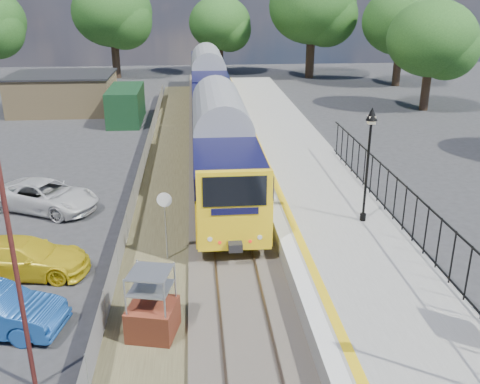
{
  "coord_description": "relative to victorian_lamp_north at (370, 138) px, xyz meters",
  "views": [
    {
      "loc": [
        -1.33,
        -13.16,
        9.63
      ],
      "look_at": [
        0.41,
        6.74,
        2.0
      ],
      "focal_mm": 40.0,
      "sensor_mm": 36.0,
      "label": 1
    }
  ],
  "objects": [
    {
      "name": "speed_sign",
      "position": [
        -7.8,
        -1.0,
        -2.44
      ],
      "size": [
        0.55,
        0.12,
        2.74
      ],
      "rotation": [
        0.0,
        0.0,
        -0.1
      ],
      "color": "#999EA3",
      "rests_on": "ground"
    },
    {
      "name": "palisade_fence",
      "position": [
        1.25,
        -3.76,
        -2.46
      ],
      "size": [
        0.12,
        26.0,
        2.0
      ],
      "color": "black",
      "rests_on": "platform"
    },
    {
      "name": "brick_plinth",
      "position": [
        -8.02,
        -5.67,
        -3.26
      ],
      "size": [
        1.61,
        1.61,
        2.16
      ],
      "rotation": [
        0.0,
        0.0,
        -0.23
      ],
      "color": "brown",
      "rests_on": "ground"
    },
    {
      "name": "track_bed",
      "position": [
        -5.77,
        3.67,
        -4.21
      ],
      "size": [
        5.9,
        80.0,
        0.29
      ],
      "color": "#473F38",
      "rests_on": "ground"
    },
    {
      "name": "outbuilding",
      "position": [
        -16.21,
        25.21,
        -2.78
      ],
      "size": [
        10.8,
        10.1,
        3.12
      ],
      "color": "tan",
      "rests_on": "ground"
    },
    {
      "name": "ground",
      "position": [
        -5.3,
        -6.0,
        -4.3
      ],
      "size": [
        120.0,
        120.0,
        0.0
      ],
      "primitive_type": "plane",
      "color": "#2D2D30",
      "rests_on": "ground"
    },
    {
      "name": "wire_fence",
      "position": [
        -9.5,
        6.0,
        -3.7
      ],
      "size": [
        0.06,
        52.0,
        1.2
      ],
      "color": "#999EA3",
      "rests_on": "ground"
    },
    {
      "name": "platform_edge",
      "position": [
        -3.16,
        2.0,
        -3.39
      ],
      "size": [
        0.9,
        70.0,
        0.01
      ],
      "color": "silver",
      "rests_on": "platform"
    },
    {
      "name": "car_white",
      "position": [
        -13.56,
        4.43,
        -3.6
      ],
      "size": [
        5.51,
        4.26,
        1.39
      ],
      "primitive_type": "imported",
      "rotation": [
        0.0,
        0.0,
        1.12
      ],
      "color": "silver",
      "rests_on": "ground"
    },
    {
      "name": "tree_line",
      "position": [
        -3.9,
        36.0,
        2.31
      ],
      "size": [
        56.8,
        43.8,
        11.88
      ],
      "color": "#332319",
      "rests_on": "ground"
    },
    {
      "name": "train",
      "position": [
        -5.3,
        18.61,
        -1.96
      ],
      "size": [
        2.82,
        40.83,
        3.51
      ],
      "color": "yellow",
      "rests_on": "ground"
    },
    {
      "name": "victorian_lamp_north",
      "position": [
        0.0,
        0.0,
        0.0
      ],
      "size": [
        0.44,
        0.44,
        4.6
      ],
      "color": "black",
      "rests_on": "platform"
    },
    {
      "name": "carpark_lamp",
      "position": [
        -10.93,
        -7.65,
        0.04
      ],
      "size": [
        0.25,
        0.5,
        7.69
      ],
      "color": "#4D1D19",
      "rests_on": "ground"
    },
    {
      "name": "car_yellow",
      "position": [
        -12.84,
        -1.61,
        -3.63
      ],
      "size": [
        4.8,
        2.4,
        1.34
      ],
      "primitive_type": "imported",
      "rotation": [
        0.0,
        0.0,
        1.45
      ],
      "color": "yellow",
      "rests_on": "ground"
    },
    {
      "name": "platform",
      "position": [
        -1.1,
        2.0,
        -3.85
      ],
      "size": [
        5.0,
        70.0,
        0.9
      ],
      "primitive_type": "cube",
      "color": "gray",
      "rests_on": "ground"
    }
  ]
}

